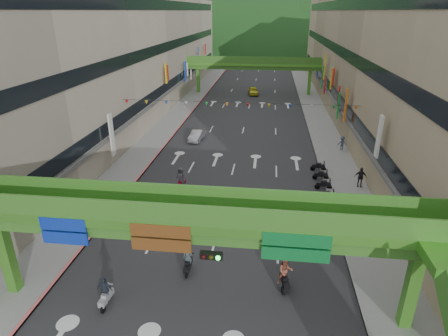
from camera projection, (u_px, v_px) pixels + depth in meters
road_slab at (248, 112)px, 61.29m from camera, size 18.00×140.00×0.02m
sidewalk_left at (182, 110)px, 62.49m from camera, size 4.00×140.00×0.15m
sidewalk_right at (316, 114)px, 60.03m from camera, size 4.00×140.00×0.15m
curb_left at (193, 110)px, 62.28m from camera, size 0.20×140.00×0.18m
curb_right at (304, 114)px, 60.23m from camera, size 0.20×140.00×0.18m
building_row_left at (131, 51)px, 59.74m from camera, size 12.80×95.00×19.00m
building_row_right at (377, 54)px, 55.49m from camera, size 12.80×95.00×19.00m
overpass_near at (212, 236)px, 18.36m from camera, size 28.00×12.27×7.10m
overpass_far at (253, 66)px, 72.91m from camera, size 28.00×2.20×7.10m
hill_left at (229, 49)px, 163.57m from camera, size 168.00×140.00×112.00m
hill_right at (318, 46)px, 177.38m from camera, size 208.00×176.00×128.00m
bunting_string at (237, 105)px, 40.68m from camera, size 26.00×0.36×0.47m
scooter_rider_near at (188, 260)px, 23.56m from camera, size 0.59×1.60×1.97m
scooter_rider_mid at (285, 273)px, 22.09m from camera, size 0.99×1.59×2.15m
scooter_rider_left at (105, 292)px, 20.84m from camera, size 0.92×1.60×1.89m
scooter_rider_far at (181, 178)px, 34.58m from camera, size 0.98×1.58×2.14m
parked_scooter_row at (324, 184)px, 34.72m from camera, size 1.60×9.35×1.08m
car_silver at (197, 135)px, 47.95m from camera, size 1.74×4.02×1.29m
car_yellow at (253, 91)px, 73.96m from camera, size 2.33×4.62×1.51m
pedestrian_red at (381, 221)px, 28.13m from camera, size 0.83×0.67×1.59m
pedestrian_dark at (360, 179)px, 34.91m from camera, size 1.14×0.56×1.89m
pedestrian_blue at (342, 144)px, 44.15m from camera, size 0.78×0.51×1.66m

